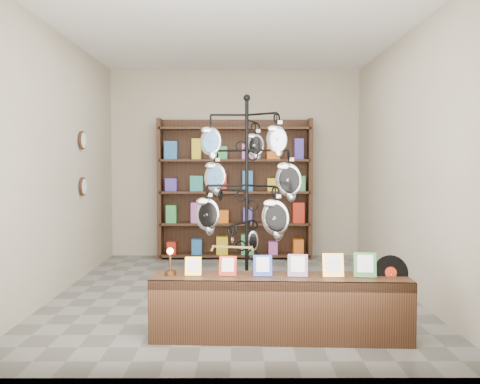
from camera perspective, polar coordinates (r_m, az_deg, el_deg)
The scene contains 6 objects.
ground at distance 6.33m, azimuth -0.69°, elevation -10.63°, with size 5.00×5.00×0.00m, color slate.
room_envelope at distance 6.16m, azimuth -0.70°, elevation 6.33°, with size 5.00×5.00×5.00m.
display_tree at distance 5.45m, azimuth 0.73°, elevation 0.67°, with size 1.17×1.16×2.20m.
front_shelf at distance 4.68m, azimuth 4.30°, elevation -12.12°, with size 2.20×0.56×0.77m.
back_shelving at distance 8.46m, azimuth -0.54°, elevation -0.14°, with size 2.42×0.36×2.20m.
wall_clocks at distance 7.24m, azimuth -16.43°, elevation 2.94°, with size 0.03×0.24×0.84m.
Camera 1 is at (0.06, -6.15, 1.49)m, focal length 40.00 mm.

